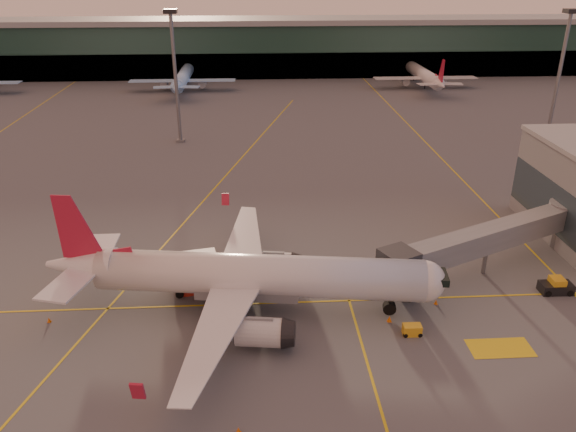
{
  "coord_description": "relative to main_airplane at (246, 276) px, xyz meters",
  "views": [
    {
      "loc": [
        -4.68,
        -46.05,
        33.24
      ],
      "look_at": [
        -0.94,
        16.58,
        5.0
      ],
      "focal_mm": 35.0,
      "sensor_mm": 36.0,
      "label": 1
    }
  ],
  "objects": [
    {
      "name": "cone_nose",
      "position": [
        20.21,
        -0.16,
        -3.81
      ],
      "size": [
        0.4,
        0.4,
        0.5
      ],
      "color": "#DB600B",
      "rests_on": "ground"
    },
    {
      "name": "cone_wing_right",
      "position": [
        -0.5,
        -17.12,
        -3.74
      ],
      "size": [
        0.5,
        0.5,
        0.64
      ],
      "color": "#DB600B",
      "rests_on": "ground"
    },
    {
      "name": "terminal",
      "position": [
        6.05,
        137.85,
        4.71
      ],
      "size": [
        400.0,
        20.0,
        17.6
      ],
      "color": "#19382D",
      "rests_on": "ground"
    },
    {
      "name": "cone_tail",
      "position": [
        -20.04,
        -1.06,
        -3.8
      ],
      "size": [
        0.41,
        0.41,
        0.52
      ],
      "color": "#DB600B",
      "rests_on": "ground"
    },
    {
      "name": "cone_wing_left",
      "position": [
        -0.18,
        16.39,
        -3.79
      ],
      "size": [
        0.43,
        0.43,
        0.54
      ],
      "color": "#DB600B",
      "rests_on": "ground"
    },
    {
      "name": "cone_fwd",
      "position": [
        14.51,
        -3.02,
        -3.75
      ],
      "size": [
        0.49,
        0.49,
        0.63
      ],
      "color": "#DB600B",
      "rests_on": "ground"
    },
    {
      "name": "mast_west_near",
      "position": [
        -13.95,
        62.06,
        10.81
      ],
      "size": [
        2.4,
        2.4,
        25.6
      ],
      "color": "slate",
      "rests_on": "ground"
    },
    {
      "name": "jet_bridge",
      "position": [
        29.14,
        6.81,
        0.24
      ],
      "size": [
        28.56,
        15.85,
        6.08
      ],
      "color": "slate",
      "rests_on": "ground"
    },
    {
      "name": "taxi_markings",
      "position": [
        -1.27,
        40.55,
        -4.04
      ],
      "size": [
        100.12,
        173.0,
        0.01
      ],
      "color": "gold",
      "rests_on": "ground"
    },
    {
      "name": "gpu_cart",
      "position": [
        16.21,
        -5.34,
        -3.53
      ],
      "size": [
        1.88,
        1.12,
        1.07
      ],
      "rotation": [
        0.0,
        0.0,
        -0.01
      ],
      "color": "gold",
      "rests_on": "ground"
    },
    {
      "name": "ground",
      "position": [
        6.05,
        -3.94,
        -4.05
      ],
      "size": [
        600.0,
        600.0,
        0.0
      ],
      "primitive_type": "plane",
      "color": "#4C4F54",
      "rests_on": "ground"
    },
    {
      "name": "catering_truck",
      "position": [
        -6.01,
        4.18,
        -1.54
      ],
      "size": [
        6.06,
        3.5,
        4.42
      ],
      "rotation": [
        0.0,
        0.0,
        0.19
      ],
      "color": "red",
      "rests_on": "ground"
    },
    {
      "name": "main_airplane",
      "position": [
        0.0,
        0.0,
        0.0
      ],
      "size": [
        41.26,
        37.33,
        12.46
      ],
      "rotation": [
        0.0,
        0.0,
        -0.13
      ],
      "color": "silver",
      "rests_on": "ground"
    },
    {
      "name": "distant_aircraft_row",
      "position": [
        -47.7,
        114.06,
        -4.05
      ],
      "size": [
        225.0,
        34.0,
        13.0
      ],
      "color": "#98CAFF",
      "rests_on": "ground"
    },
    {
      "name": "pushback_tug",
      "position": [
        34.13,
        1.37,
        -3.32
      ],
      "size": [
        3.5,
        1.94,
        1.79
      ],
      "rotation": [
        0.0,
        0.0,
        -0.02
      ],
      "color": "black",
      "rests_on": "ground"
    },
    {
      "name": "mast_east_near",
      "position": [
        61.05,
        58.06,
        10.81
      ],
      "size": [
        2.4,
        2.4,
        25.6
      ],
      "color": "slate",
      "rests_on": "ground"
    }
  ]
}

